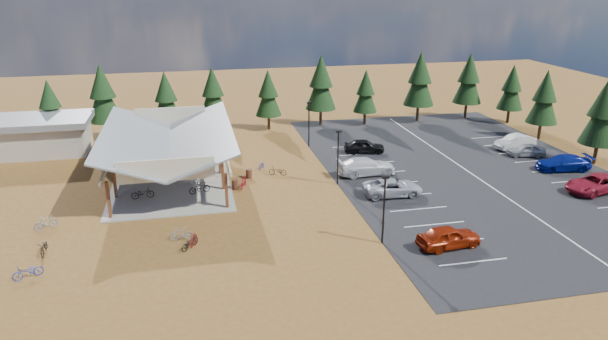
{
  "coord_description": "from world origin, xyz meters",
  "views": [
    {
      "loc": [
        -7.89,
        -42.96,
        18.07
      ],
      "look_at": [
        1.78,
        1.7,
        1.74
      ],
      "focal_mm": 32.0,
      "sensor_mm": 36.0,
      "label": 1
    }
  ],
  "objects_px": {
    "car_8": "(526,150)",
    "bike_2": "(137,168)",
    "bike_7": "(200,149)",
    "bike_14": "(261,165)",
    "bike_11": "(194,239)",
    "car_0": "(449,237)",
    "lamp_post_0": "(384,205)",
    "car_7": "(563,163)",
    "bike_9": "(46,222)",
    "car_9": "(515,142)",
    "bike_12": "(190,242)",
    "bike_8": "(44,247)",
    "bike_10": "(28,271)",
    "bike_13": "(181,234)",
    "trash_bin_1": "(249,174)",
    "bike_15": "(243,182)",
    "trash_bin_0": "(235,184)",
    "car_6": "(595,184)",
    "lamp_post_2": "(309,121)",
    "car_4": "(364,146)",
    "bike_pavilion": "(168,139)",
    "car_3": "(366,166)",
    "bike_6": "(188,164)",
    "car_2": "(393,187)",
    "bike_3": "(148,149)",
    "lamp_post_1": "(338,154)",
    "bike_0": "(143,193)",
    "bike_5": "(189,180)",
    "bike_4": "(199,188)",
    "bike_16": "(278,171)",
    "outbuilding": "(38,135)"
  },
  "relations": [
    {
      "from": "car_8",
      "to": "bike_2",
      "type": "bearing_deg",
      "value": -83.31
    },
    {
      "from": "bike_7",
      "to": "bike_14",
      "type": "xyz_separation_m",
      "value": [
        5.8,
        -6.3,
        -0.13
      ]
    },
    {
      "from": "bike_11",
      "to": "car_0",
      "type": "distance_m",
      "value": 18.07
    },
    {
      "from": "lamp_post_0",
      "to": "bike_2",
      "type": "distance_m",
      "value": 26.44
    },
    {
      "from": "bike_14",
      "to": "car_7",
      "type": "relative_size",
      "value": 0.3
    },
    {
      "from": "bike_9",
      "to": "bike_14",
      "type": "relative_size",
      "value": 1.12
    },
    {
      "from": "car_9",
      "to": "bike_12",
      "type": "bearing_deg",
      "value": -76.8
    },
    {
      "from": "bike_8",
      "to": "bike_10",
      "type": "height_order",
      "value": "bike_8"
    },
    {
      "from": "lamp_post_0",
      "to": "bike_13",
      "type": "relative_size",
      "value": 3.09
    },
    {
      "from": "trash_bin_1",
      "to": "bike_15",
      "type": "xyz_separation_m",
      "value": [
        -0.79,
        -2.46,
        0.09
      ]
    },
    {
      "from": "lamp_post_0",
      "to": "trash_bin_0",
      "type": "distance_m",
      "value": 16.01
    },
    {
      "from": "bike_2",
      "to": "car_6",
      "type": "bearing_deg",
      "value": -105.19
    },
    {
      "from": "lamp_post_2",
      "to": "car_7",
      "type": "xyz_separation_m",
      "value": [
        22.74,
        -13.11,
        -2.17
      ]
    },
    {
      "from": "car_4",
      "to": "car_7",
      "type": "relative_size",
      "value": 0.83
    },
    {
      "from": "bike_pavilion",
      "to": "car_0",
      "type": "distance_m",
      "value": 27.0
    },
    {
      "from": "bike_11",
      "to": "car_3",
      "type": "bearing_deg",
      "value": 52.56
    },
    {
      "from": "bike_6",
      "to": "bike_10",
      "type": "xyz_separation_m",
      "value": [
        -10.18,
        -18.95,
        -0.04
      ]
    },
    {
      "from": "car_2",
      "to": "bike_3",
      "type": "bearing_deg",
      "value": 55.86
    },
    {
      "from": "lamp_post_1",
      "to": "bike_12",
      "type": "height_order",
      "value": "lamp_post_1"
    },
    {
      "from": "lamp_post_0",
      "to": "bike_6",
      "type": "relative_size",
      "value": 3.18
    },
    {
      "from": "lamp_post_2",
      "to": "bike_12",
      "type": "bearing_deg",
      "value": -121.71
    },
    {
      "from": "bike_6",
      "to": "bike_15",
      "type": "distance_m",
      "value": 7.91
    },
    {
      "from": "bike_0",
      "to": "bike_5",
      "type": "relative_size",
      "value": 1.1
    },
    {
      "from": "bike_5",
      "to": "bike_9",
      "type": "xyz_separation_m",
      "value": [
        -10.72,
        -6.67,
        -0.09
      ]
    },
    {
      "from": "trash_bin_1",
      "to": "bike_15",
      "type": "relative_size",
      "value": 0.5
    },
    {
      "from": "car_7",
      "to": "lamp_post_1",
      "type": "bearing_deg",
      "value": -84.62
    },
    {
      "from": "lamp_post_1",
      "to": "bike_10",
      "type": "relative_size",
      "value": 2.79
    },
    {
      "from": "bike_10",
      "to": "car_6",
      "type": "bearing_deg",
      "value": 71.61
    },
    {
      "from": "car_8",
      "to": "bike_4",
      "type": "bearing_deg",
      "value": -72.93
    },
    {
      "from": "bike_12",
      "to": "bike_16",
      "type": "height_order",
      "value": "bike_12"
    },
    {
      "from": "lamp_post_0",
      "to": "bike_10",
      "type": "xyz_separation_m",
      "value": [
        -23.64,
        0.16,
        -2.49
      ]
    },
    {
      "from": "bike_pavilion",
      "to": "bike_3",
      "type": "relative_size",
      "value": 11.05
    },
    {
      "from": "bike_8",
      "to": "car_7",
      "type": "relative_size",
      "value": 0.35
    },
    {
      "from": "bike_15",
      "to": "bike_pavilion",
      "type": "bearing_deg",
      "value": -11.25
    },
    {
      "from": "bike_10",
      "to": "bike_0",
      "type": "bearing_deg",
      "value": 127.16
    },
    {
      "from": "lamp_post_2",
      "to": "bike_10",
      "type": "xyz_separation_m",
      "value": [
        -23.64,
        -23.84,
        -2.49
      ]
    },
    {
      "from": "bike_10",
      "to": "bike_5",
      "type": "bearing_deg",
      "value": 119.27
    },
    {
      "from": "bike_2",
      "to": "car_0",
      "type": "xyz_separation_m",
      "value": [
        22.62,
        -20.54,
        0.24
      ]
    },
    {
      "from": "bike_10",
      "to": "trash_bin_0",
      "type": "bearing_deg",
      "value": 106.58
    },
    {
      "from": "bike_9",
      "to": "bike_16",
      "type": "xyz_separation_m",
      "value": [
        19.13,
        7.92,
        -0.08
      ]
    },
    {
      "from": "lamp_post_2",
      "to": "car_4",
      "type": "xyz_separation_m",
      "value": [
        5.37,
        -3.5,
        -2.2
      ]
    },
    {
      "from": "bike_7",
      "to": "bike_16",
      "type": "bearing_deg",
      "value": -137.94
    },
    {
      "from": "lamp_post_2",
      "to": "car_0",
      "type": "distance_m",
      "value": 26.06
    },
    {
      "from": "bike_2",
      "to": "bike_9",
      "type": "height_order",
      "value": "bike_2"
    },
    {
      "from": "car_3",
      "to": "trash_bin_1",
      "type": "bearing_deg",
      "value": 79.77
    },
    {
      "from": "outbuilding",
      "to": "car_4",
      "type": "height_order",
      "value": "outbuilding"
    },
    {
      "from": "bike_4",
      "to": "car_4",
      "type": "relative_size",
      "value": 0.44
    },
    {
      "from": "lamp_post_0",
      "to": "car_9",
      "type": "distance_m",
      "value": 28.87
    },
    {
      "from": "car_2",
      "to": "lamp_post_1",
      "type": "bearing_deg",
      "value": 50.35
    },
    {
      "from": "bike_12",
      "to": "car_0",
      "type": "xyz_separation_m",
      "value": [
        17.86,
        -3.71,
        0.36
      ]
    }
  ]
}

